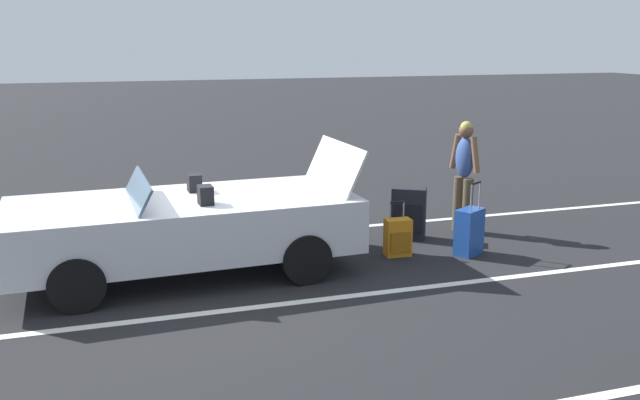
% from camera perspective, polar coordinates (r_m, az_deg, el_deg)
% --- Properties ---
extents(ground_plane, '(80.00, 80.00, 0.00)m').
position_cam_1_polar(ground_plane, '(8.68, -10.97, -5.97)').
color(ground_plane, black).
extents(lot_line_near, '(18.00, 0.12, 0.01)m').
position_cam_1_polar(lot_line_near, '(9.97, -11.92, -3.48)').
color(lot_line_near, silver).
rests_on(lot_line_near, ground_plane).
extents(lot_line_mid, '(18.00, 0.12, 0.01)m').
position_cam_1_polar(lot_line_mid, '(7.44, -9.70, -9.24)').
color(lot_line_mid, silver).
rests_on(lot_line_mid, ground_plane).
extents(convertible_car, '(4.25, 1.97, 1.52)m').
position_cam_1_polar(convertible_car, '(8.48, -12.46, -2.31)').
color(convertible_car, silver).
rests_on(convertible_car, ground_plane).
extents(suitcase_large_black, '(0.56, 0.48, 0.74)m').
position_cam_1_polar(suitcase_large_black, '(9.99, 7.33, -1.08)').
color(suitcase_large_black, black).
rests_on(suitcase_large_black, ground_plane).
extents(suitcase_medium_bright, '(0.47, 0.41, 0.99)m').
position_cam_1_polar(suitcase_medium_bright, '(9.38, 12.22, -2.56)').
color(suitcase_medium_bright, '#1E479E').
rests_on(suitcase_medium_bright, ground_plane).
extents(suitcase_small_carryon, '(0.35, 0.24, 0.73)m').
position_cam_1_polar(suitcase_small_carryon, '(9.18, 6.45, -3.08)').
color(suitcase_small_carryon, orange).
rests_on(suitcase_small_carryon, ground_plane).
extents(traveler_person, '(0.29, 0.60, 1.65)m').
position_cam_1_polar(traveler_person, '(10.32, 11.83, 2.41)').
color(traveler_person, '#4C3F2D').
rests_on(traveler_person, ground_plane).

